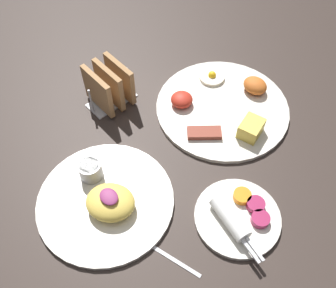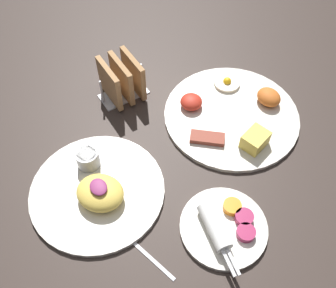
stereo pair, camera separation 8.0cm
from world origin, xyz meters
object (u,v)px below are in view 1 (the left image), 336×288
object	(u,v)px
plate_condiments	(238,216)
toast_rack	(109,87)
plate_breakfast	(224,106)
plate_foreground	(105,198)

from	to	relation	value
plate_condiments	toast_rack	size ratio (longest dim) A/B	1.52
plate_breakfast	toast_rack	world-z (taller)	toast_rack
plate_breakfast	plate_condiments	distance (m)	0.29
plate_breakfast	plate_condiments	bearing A→B (deg)	-41.36
plate_condiments	plate_foreground	world-z (taller)	plate_foreground
plate_breakfast	toast_rack	distance (m)	0.27
plate_condiments	plate_breakfast	bearing A→B (deg)	138.64
plate_breakfast	plate_foreground	size ratio (longest dim) A/B	1.15
plate_breakfast	plate_condiments	xyz separation A→B (m)	(0.21, -0.19, 0.00)
plate_foreground	toast_rack	xyz separation A→B (m)	(-0.21, 0.17, 0.03)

